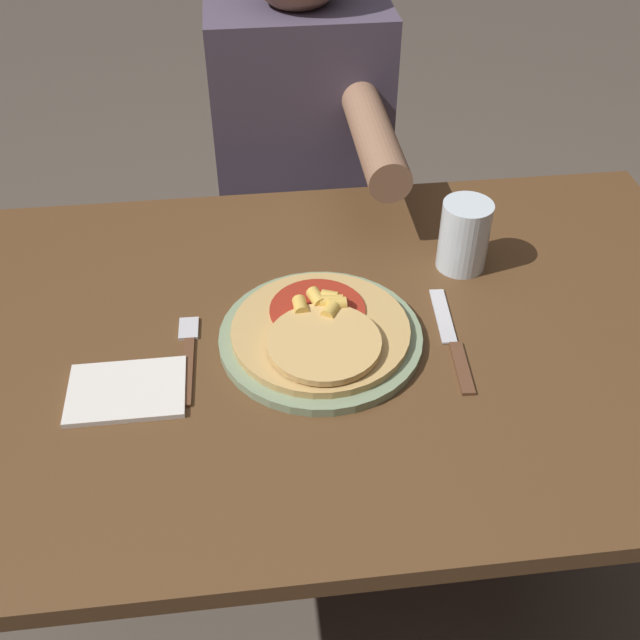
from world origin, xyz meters
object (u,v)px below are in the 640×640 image
object	(u,v)px
dining_table	(319,388)
person_diner	(302,162)
fork	(188,353)
drinking_glass	(464,236)
pizza	(321,330)
plate	(320,337)
knife	(452,340)

from	to	relation	value
dining_table	person_diner	distance (m)	0.60
fork	drinking_glass	bearing A→B (deg)	20.22
fork	pizza	bearing A→B (deg)	0.32
plate	person_diner	size ratio (longest dim) A/B	0.24
fork	person_diner	world-z (taller)	person_diner
person_diner	fork	bearing A→B (deg)	-109.72
dining_table	drinking_glass	world-z (taller)	drinking_glass
pizza	plate	bearing A→B (deg)	96.89
dining_table	knife	bearing A→B (deg)	-12.39
dining_table	drinking_glass	bearing A→B (deg)	29.08
fork	knife	xyz separation A→B (m)	(0.37, -0.02, 0.00)
pizza	fork	distance (m)	0.19
plate	drinking_glass	size ratio (longest dim) A/B	2.53
knife	drinking_glass	bearing A→B (deg)	71.83
knife	drinking_glass	world-z (taller)	drinking_glass
plate	fork	xyz separation A→B (m)	(-0.19, -0.01, -0.00)
dining_table	person_diner	size ratio (longest dim) A/B	1.05
dining_table	pizza	size ratio (longest dim) A/B	5.04
knife	person_diner	xyz separation A→B (m)	(-0.15, 0.63, -0.06)
person_diner	pizza	bearing A→B (deg)	-93.09
dining_table	fork	world-z (taller)	fork
knife	pizza	bearing A→B (deg)	174.29
pizza	drinking_glass	distance (m)	0.29
knife	dining_table	bearing A→B (deg)	167.61
fork	person_diner	distance (m)	0.66
dining_table	knife	distance (m)	0.22
plate	knife	xyz separation A→B (m)	(0.19, -0.02, -0.00)
dining_table	fork	size ratio (longest dim) A/B	7.28
person_diner	knife	bearing A→B (deg)	-76.40
dining_table	fork	xyz separation A→B (m)	(-0.19, -0.02, 0.12)
plate	drinking_glass	world-z (taller)	drinking_glass
knife	person_diner	world-z (taller)	person_diner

